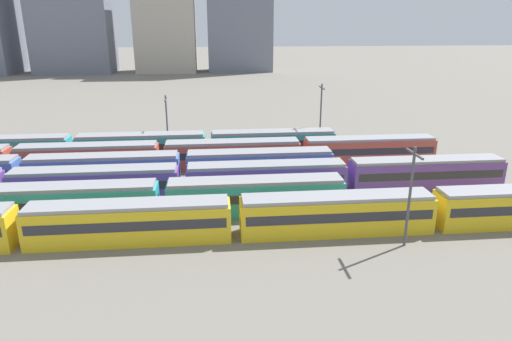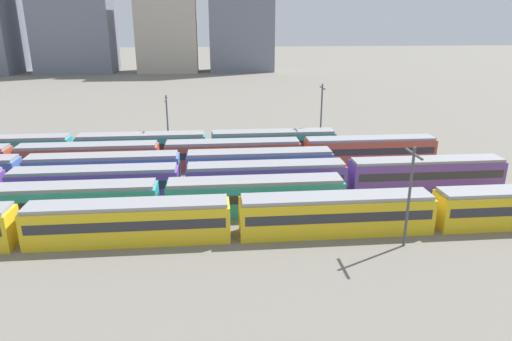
# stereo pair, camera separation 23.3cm
# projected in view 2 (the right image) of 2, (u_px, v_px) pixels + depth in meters

# --- Properties ---
(train_track_0) EXTENTS (112.50, 3.06, 3.75)m
(train_track_0) POSITION_uv_depth(u_px,v_px,m) (433.00, 210.00, 43.19)
(train_track_0) COLOR yellow
(train_track_0) RESTS_ON ground_plane
(train_track_1) EXTENTS (55.80, 3.06, 3.75)m
(train_track_1) POSITION_uv_depth(u_px,v_px,m) (65.00, 202.00, 44.95)
(train_track_1) COLOR teal
(train_track_1) RESTS_ON ground_plane
(train_track_2) EXTENTS (74.70, 3.06, 3.75)m
(train_track_2) POSITION_uv_depth(u_px,v_px,m) (182.00, 181.00, 50.86)
(train_track_2) COLOR #6B429E
(train_track_2) RESTS_ON ground_plane
(train_track_3) EXTENTS (55.80, 3.06, 3.75)m
(train_track_3) POSITION_uv_depth(u_px,v_px,m) (104.00, 169.00, 54.91)
(train_track_3) COLOR #4C70BC
(train_track_3) RESTS_ON ground_plane
(train_track_4) EXTENTS (74.70, 3.06, 3.75)m
(train_track_4) POSITION_uv_depth(u_px,v_px,m) (162.00, 156.00, 60.39)
(train_track_4) COLOR #BC4C38
(train_track_4) RESTS_ON ground_plane
(train_track_5) EXTENTS (55.80, 3.06, 3.75)m
(train_track_5) POSITION_uv_depth(u_px,v_px,m) (142.00, 146.00, 65.01)
(train_track_5) COLOR teal
(train_track_5) RESTS_ON ground_plane
(catenary_pole_0) EXTENTS (0.24, 3.20, 9.07)m
(catenary_pole_0) POSITION_uv_depth(u_px,v_px,m) (410.00, 192.00, 38.80)
(catenary_pole_0) COLOR #4C4C51
(catenary_pole_0) RESTS_ON ground_plane
(catenary_pole_1) EXTENTS (0.24, 3.20, 8.61)m
(catenary_pole_1) POSITION_uv_depth(u_px,v_px,m) (167.00, 121.00, 67.46)
(catenary_pole_1) COLOR #4C4C51
(catenary_pole_1) RESTS_ON ground_plane
(catenary_pole_3) EXTENTS (0.24, 3.20, 10.05)m
(catenary_pole_3) POSITION_uv_depth(u_px,v_px,m) (321.00, 114.00, 68.85)
(catenary_pole_3) COLOR #4C4C51
(catenary_pole_3) RESTS_ON ground_plane
(distant_building_1) EXTENTS (27.78, 18.16, 45.09)m
(distant_building_1) POSITION_uv_depth(u_px,v_px,m) (72.00, 10.00, 166.29)
(distant_building_1) COLOR slate
(distant_building_1) RESTS_ON ground_plane
(distant_building_2) EXTENTS (22.12, 17.22, 34.11)m
(distant_building_2) POSITION_uv_depth(u_px,v_px,m) (167.00, 25.00, 171.03)
(distant_building_2) COLOR #B2A899
(distant_building_2) RESTS_ON ground_plane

